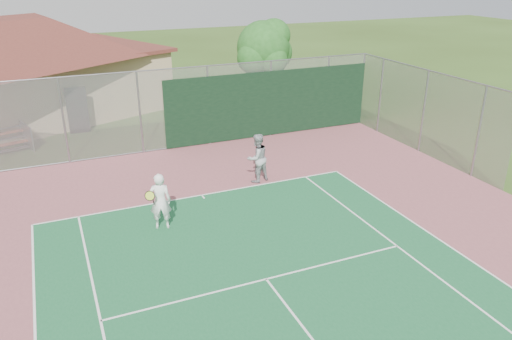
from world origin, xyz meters
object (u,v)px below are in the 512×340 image
(clubhouse, at_px, (22,58))
(player_grey_back, at_px, (257,158))
(player_white_front, at_px, (160,202))
(tree, at_px, (265,49))

(clubhouse, relative_size, player_grey_back, 8.96)
(clubhouse, xyz_separation_m, player_white_front, (3.52, -15.06, -2.15))
(clubhouse, height_order, player_grey_back, clubhouse)
(tree, distance_m, player_grey_back, 11.11)
(player_grey_back, bearing_deg, clubhouse, -75.20)
(tree, xyz_separation_m, player_white_front, (-8.77, -11.93, -2.27))
(clubhouse, distance_m, player_grey_back, 15.16)
(clubhouse, bearing_deg, player_white_front, -99.26)
(player_grey_back, bearing_deg, player_white_front, 11.75)
(player_white_front, bearing_deg, tree, -109.57)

